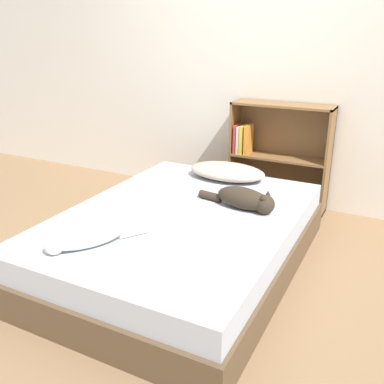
% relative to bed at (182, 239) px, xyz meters
% --- Properties ---
extents(ground_plane, '(8.00, 8.00, 0.00)m').
position_rel_bed_xyz_m(ground_plane, '(0.00, 0.00, -0.19)').
color(ground_plane, '#846647').
extents(wall_back, '(8.00, 0.06, 2.50)m').
position_rel_bed_xyz_m(wall_back, '(0.00, 1.49, 1.06)').
color(wall_back, silver).
rests_on(wall_back, ground_plane).
extents(bed, '(1.50, 2.06, 0.39)m').
position_rel_bed_xyz_m(bed, '(0.00, 0.00, 0.00)').
color(bed, brown).
rests_on(bed, ground_plane).
extents(pillow, '(0.64, 0.38, 0.12)m').
position_rel_bed_xyz_m(pillow, '(-0.01, 0.81, 0.26)').
color(pillow, '#B29E8E').
rests_on(pillow, bed).
extents(cat_light, '(0.42, 0.55, 0.14)m').
position_rel_bed_xyz_m(cat_light, '(-0.26, -0.67, 0.25)').
color(cat_light, white).
rests_on(cat_light, bed).
extents(cat_dark, '(0.59, 0.22, 0.16)m').
position_rel_bed_xyz_m(cat_dark, '(0.35, 0.27, 0.27)').
color(cat_dark, '#33281E').
rests_on(cat_dark, bed).
extents(bookshelf, '(0.87, 0.26, 0.95)m').
position_rel_bed_xyz_m(bookshelf, '(0.25, 1.36, 0.30)').
color(bookshelf, brown).
rests_on(bookshelf, ground_plane).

